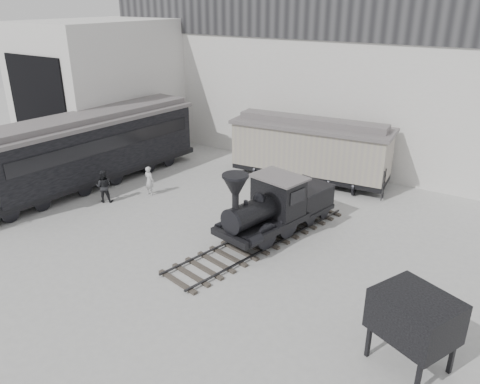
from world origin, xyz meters
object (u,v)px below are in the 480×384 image
Objects in this scene: passenger_coach at (93,148)px; visitor_b at (104,186)px; locomotive at (273,210)px; visitor_a at (149,181)px; coal_hopper at (414,321)px; boxcar at (310,148)px.

visitor_b is (2.56, -1.65, -1.28)m from passenger_coach.
locomotive reaches higher than visitor_a.
visitor_b is 0.65× the size of coal_hopper.
visitor_a is 16.80m from coal_hopper.
passenger_coach is 4.18m from visitor_a.
passenger_coach reaches higher than locomotive.
coal_hopper is (19.77, -5.12, -0.59)m from passenger_coach.
visitor_a is (-8.26, 0.51, -0.49)m from locomotive.
boxcar is at bearing 40.62° from passenger_coach.
boxcar reaches higher than visitor_a.
boxcar reaches higher than visitor_b.
boxcar is 3.50× the size of coal_hopper.
boxcar is 5.39× the size of visitor_b.
visitor_b is 17.57m from coal_hopper.
visitor_b reaches higher than visitor_a.
boxcar is 12.84m from passenger_coach.
visitor_a is 0.60× the size of coal_hopper.
visitor_a is at bearing -175.47° from coal_hopper.
visitor_b is (-1.37, -2.08, 0.06)m from visitor_a.
locomotive is 3.75× the size of coal_hopper.
visitor_b is (-7.94, -9.04, -1.14)m from boxcar.
boxcar is (-1.69, 7.47, 0.71)m from locomotive.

